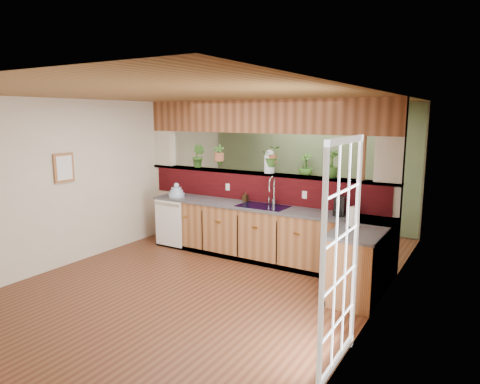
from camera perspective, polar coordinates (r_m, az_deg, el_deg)
The scene contains 28 objects.
ground at distance 6.49m, azimuth -3.14°, elevation -11.02°, with size 4.60×7.00×0.01m, color #532B19.
ceiling at distance 6.05m, azimuth -3.38°, elevation 12.59°, with size 4.60×7.00×0.01m, color brown.
wall_back at distance 9.21m, azimuth 9.12°, elevation 3.55°, with size 4.60×0.02×2.60m, color beige.
wall_left at distance 7.66m, azimuth -17.63°, elevation 1.87°, with size 0.02×7.00×2.60m, color beige.
wall_right at distance 5.22m, azimuth 18.11°, elevation -1.86°, with size 0.02×7.00×2.60m, color beige.
pass_through_partition at distance 7.28m, azimuth 2.93°, elevation 1.06°, with size 4.60×0.21×2.60m.
pass_through_ledge at distance 7.27m, azimuth 2.75°, elevation 2.47°, with size 4.60×0.21×0.04m, color brown.
header_beam at distance 7.20m, azimuth 2.81°, elevation 10.02°, with size 4.60×0.15×0.55m, color brown.
sage_backwall at distance 9.19m, azimuth 9.07°, elevation 3.54°, with size 4.55×0.02×2.55m, color #5D714D.
countertop at distance 6.68m, azimuth 7.07°, elevation -6.39°, with size 4.14×1.52×0.90m.
dishwasher at distance 7.71m, azimuth -9.54°, elevation -4.12°, with size 0.58×0.03×0.82m.
navy_sink at distance 6.92m, azimuth 3.06°, elevation -2.54°, with size 0.82×0.50×0.18m.
french_door at distance 4.08m, azimuth 13.28°, elevation -8.61°, with size 0.06×1.02×2.16m, color white.
framed_print at distance 7.11m, azimuth -22.42°, elevation 3.00°, with size 0.04×0.35×0.45m.
faucet at distance 6.95m, azimuth 4.35°, elevation 0.33°, with size 0.21×0.21×0.48m.
dish_stack at distance 7.76m, azimuth -8.45°, elevation -0.06°, with size 0.29×0.29×0.25m.
soap_dispenser at distance 7.22m, azimuth 0.74°, elevation -0.63°, with size 0.08×0.08×0.18m, color #352513.
coffee_maker at distance 6.42m, azimuth 13.16°, elevation -1.92°, with size 0.15×0.25×0.28m.
paper_towel at distance 5.75m, azimuth 14.86°, elevation -3.34°, with size 0.14×0.14×0.29m.
glass_jar at distance 7.16m, azimuth 3.94°, elevation 4.08°, with size 0.18×0.18×0.39m.
ledge_plant_left at distance 7.94m, azimuth -5.55°, elevation 4.81°, with size 0.24×0.19×0.43m, color #315C20.
ledge_plant_right at distance 6.75m, azimuth 12.07°, elevation 3.68°, with size 0.24×0.24×0.43m, color #315C20.
hanging_plant_a at distance 7.66m, azimuth -2.82°, elevation 5.83°, with size 0.23×0.19×0.51m.
hanging_plant_b at distance 7.12m, azimuth 4.30°, elevation 5.98°, with size 0.39×0.37×0.49m.
shelving_console at distance 9.23m, azimuth 6.64°, elevation -1.41°, with size 1.66×0.44×1.11m, color black.
shelf_plant_a at distance 9.31m, azimuth 4.10°, elevation 3.52°, with size 0.23×0.15×0.43m, color #315C20.
shelf_plant_b at distance 8.97m, azimuth 8.71°, elevation 3.48°, with size 0.29×0.29×0.53m, color #315C20.
floor_plant at distance 8.29m, azimuth 14.40°, elevation -3.97°, with size 0.65×0.56×0.72m, color #315C20.
Camera 1 is at (3.41, -4.99, 2.34)m, focal length 32.00 mm.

